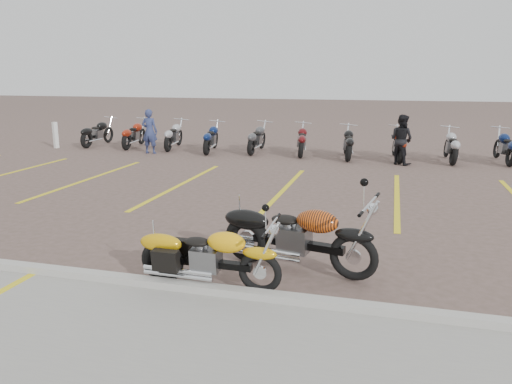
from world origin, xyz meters
The scene contains 9 objects.
ground centered at (0.00, 0.00, 0.00)m, with size 100.00×100.00×0.00m, color #715751.
curb centered at (0.00, -2.00, 0.06)m, with size 60.00×0.18×0.12m, color #ADAAA3.
parking_stripes centered at (0.00, 4.00, 0.00)m, with size 38.00×5.50×0.01m, color yellow, non-canonical shape.
yellow_cruiser centered at (0.23, -1.80, 0.41)m, with size 1.98×0.30×0.82m.
flame_cruiser centered at (1.24, -0.91, 0.48)m, with size 2.33×0.63×0.97m.
person_a centered at (-5.89, 8.60, 0.79)m, with size 0.58×0.38×1.59m, color navy.
person_b centered at (2.79, 8.63, 0.79)m, with size 0.76×0.59×1.57m, color black.
bollard centered at (-10.03, 8.86, 0.50)m, with size 0.15×0.15×1.00m, color white.
bg_bike_row centered at (-0.61, 9.63, 0.55)m, with size 17.34×2.05×1.10m.
Camera 1 is at (2.50, -7.62, 2.78)m, focal length 35.00 mm.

